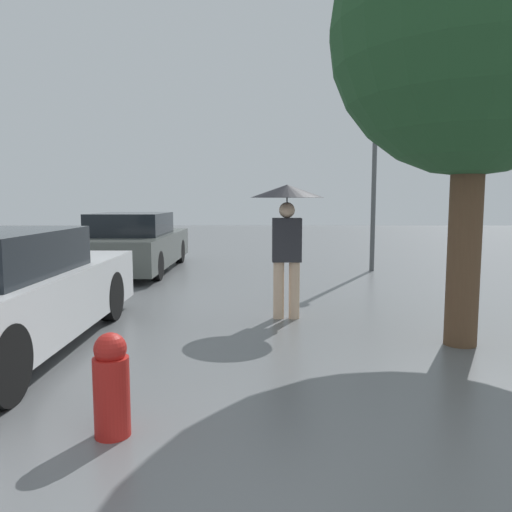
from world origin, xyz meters
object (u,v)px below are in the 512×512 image
street_lamp (375,139)px  fire_hydrant (111,385)px  pedestrian (287,215)px  tree (474,33)px  parked_car_farthest (134,244)px

street_lamp → fire_hydrant: (-3.54, -8.00, -2.59)m
pedestrian → tree: bearing=-33.3°
pedestrian → parked_car_farthest: size_ratio=0.39×
pedestrian → fire_hydrant: pedestrian is taller
street_lamp → tree: bearing=-93.1°
pedestrian → street_lamp: street_lamp is taller
parked_car_farthest → fire_hydrant: 8.19m
tree → fire_hydrant: 4.89m
street_lamp → fire_hydrant: bearing=-113.8°
parked_car_farthest → street_lamp: size_ratio=1.01×
tree → fire_hydrant: (-3.22, -2.18, -2.96)m
street_lamp → fire_hydrant: 9.12m
street_lamp → parked_car_farthest: bearing=-179.7°
pedestrian → fire_hydrant: (-1.36, -3.40, -1.05)m
fire_hydrant → street_lamp: bearing=66.2°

